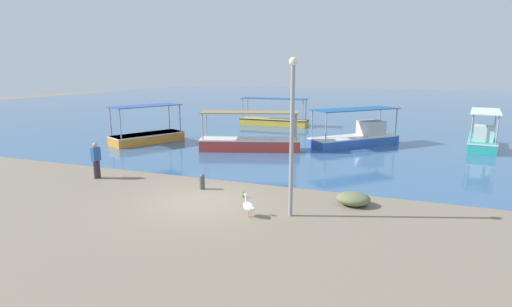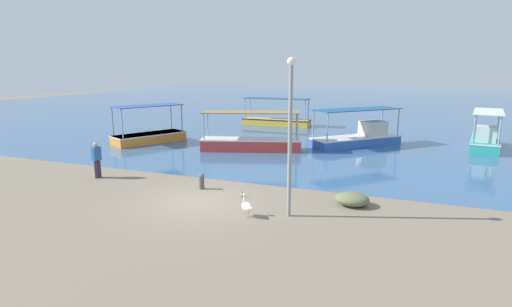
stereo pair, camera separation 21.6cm
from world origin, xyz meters
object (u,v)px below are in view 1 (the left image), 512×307
fishing_boat_near_right (250,142)px  mooring_bollard (202,181)px  fisherman_standing (96,159)px  fishing_boat_outer (357,136)px  glass_bottle (243,195)px  fishing_boat_far_right (147,136)px  pelican (249,206)px  lamp_post (292,129)px  fishing_boat_near_left (483,139)px  net_pile (353,199)px  fishing_boat_center (274,120)px

fishing_boat_near_right → mooring_bollard: size_ratio=9.48×
fishing_boat_near_right → fisherman_standing: 9.59m
fishing_boat_outer → glass_bottle: (-2.93, -12.95, -0.49)m
fishing_boat_outer → fishing_boat_near_right: size_ratio=0.91×
fishing_boat_far_right → pelican: fishing_boat_far_right is taller
fishing_boat_far_right → lamp_post: bearing=-37.6°
fishing_boat_outer → fisherman_standing: (-10.40, -12.69, 0.31)m
fishing_boat_near_left → fisherman_standing: bearing=-141.7°
fishing_boat_near_left → fisherman_standing: fishing_boat_near_left is taller
net_pile → glass_bottle: size_ratio=4.67×
fishing_boat_far_right → pelican: 15.83m
net_pile → fishing_boat_near_right: bearing=132.0°
mooring_bollard → glass_bottle: size_ratio=2.50×
fishing_boat_center → fishing_boat_near_right: (2.01, -11.04, 0.04)m
pelican → glass_bottle: pelican is taller
fishing_boat_center → glass_bottle: (5.17, -19.85, -0.38)m
fishing_boat_center → fisherman_standing: fishing_boat_center is taller
lamp_post → net_pile: 3.88m
fishing_boat_outer → lamp_post: bearing=-92.5°
net_pile → glass_bottle: bearing=-171.8°
fishing_boat_outer → fisherman_standing: size_ratio=3.43×
fishing_boat_far_right → fishing_boat_outer: (13.66, 4.19, 0.09)m
fishing_boat_near_right → net_pile: bearing=-48.0°
fishing_boat_near_left → fishing_boat_far_right: size_ratio=1.00×
fishing_boat_outer → glass_bottle: bearing=-102.7°
fishing_boat_center → lamp_post: 22.57m
fishing_boat_outer → net_pile: fishing_boat_outer is taller
pelican → fishing_boat_near_left: bearing=59.7°
fisherman_standing → glass_bottle: 7.52m
pelican → mooring_bollard: (-3.04, 2.31, -0.01)m
lamp_post → fisherman_standing: lamp_post is taller
fishing_boat_center → fisherman_standing: size_ratio=3.61×
lamp_post → fishing_boat_near_left: bearing=62.4°
lamp_post → glass_bottle: lamp_post is taller
fishing_boat_near_right → fishing_boat_outer: bearing=34.2°
fishing_boat_far_right → fishing_boat_center: bearing=63.4°
fishing_boat_outer → fishing_boat_center: bearing=139.5°
fishing_boat_center → net_pile: (9.39, -19.24, -0.24)m
lamp_post → fishing_boat_outer: bearing=87.5°
mooring_bollard → fishing_boat_center: bearing=99.1°
fishing_boat_center → glass_bottle: bearing=-75.4°
fishing_boat_far_right → glass_bottle: bearing=-39.2°
fishing_boat_far_right → mooring_bollard: size_ratio=7.71×
fishing_boat_near_left → net_pile: fishing_boat_near_left is taller
fishing_boat_center → pelican: size_ratio=7.62×
fishing_boat_near_left → fisherman_standing: 22.98m
fishing_boat_far_right → pelican: bearing=-42.2°
fishing_boat_near_left → fishing_boat_outer: (-7.63, -1.55, -0.01)m
fishing_boat_center → net_pile: 21.41m
net_pile → fishing_boat_center: bearing=116.0°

